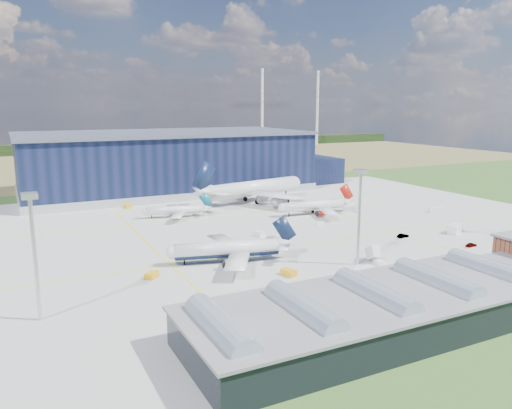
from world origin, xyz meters
name	(u,v)px	position (x,y,z in m)	size (l,w,h in m)	color
ground	(263,240)	(0.00, 0.00, 0.00)	(600.00, 600.00, 0.00)	#2D5520
apron	(247,232)	(0.00, 10.00, 0.03)	(220.00, 160.00, 0.08)	#A5A5A0
farmland	(112,162)	(0.00, 220.00, 0.00)	(600.00, 220.00, 0.01)	olive
treeline	(92,147)	(0.00, 300.00, 4.00)	(600.00, 8.00, 8.00)	black
hangar	(171,164)	(2.81, 94.80, 11.62)	(145.00, 62.00, 26.10)	black
glass_concourse	(391,307)	(-6.45, -60.00, 3.69)	(78.00, 23.00, 8.60)	black
light_mast_west	(33,236)	(-60.00, -30.00, 15.43)	(2.60, 2.60, 23.00)	silver
light_mast_center	(360,202)	(10.00, -30.00, 15.43)	(2.60, 2.60, 23.00)	silver
airliner_navy	(227,241)	(-17.16, -14.32, 5.34)	(32.78, 32.06, 10.69)	silver
airliner_red	(314,201)	(31.46, 22.00, 4.95)	(30.35, 29.69, 9.90)	silver
airliner_widebody	(254,180)	(23.22, 51.64, 8.69)	(53.27, 52.11, 17.37)	silver
airliner_regional	(174,206)	(-13.46, 39.13, 3.99)	(24.45, 23.92, 7.97)	silver
gse_tug_a	(289,273)	(-8.61, -29.34, 0.71)	(2.09, 3.42, 1.42)	#EFA714
gse_tug_b	(152,275)	(-36.49, -17.18, 0.68)	(2.09, 3.14, 1.36)	#EFA714
gse_van_a	(364,272)	(5.60, -37.83, 1.15)	(2.31, 5.28, 2.31)	white
gse_cart_a	(260,234)	(1.18, 4.15, 0.73)	(2.26, 3.39, 1.47)	white
gse_van_b	(435,210)	(71.29, 4.54, 1.01)	(2.01, 4.39, 2.01)	white
gse_tug_c	(128,206)	(-24.15, 62.00, 0.75)	(2.15, 3.44, 1.51)	#EFA714
gse_cart_b	(320,224)	(24.46, 7.40, 0.59)	(1.83, 2.74, 1.19)	white
gse_van_c	(455,229)	(54.96, -18.87, 1.34)	(2.68, 5.58, 2.68)	white
airstair	(373,256)	(14.76, -29.88, 1.48)	(1.85, 4.63, 2.96)	white
car_a	(471,245)	(47.14, -31.45, 0.59)	(1.40, 3.48, 1.19)	#99999E
car_b	(403,236)	(37.27, -16.07, 0.62)	(1.31, 3.76, 1.24)	#99999E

